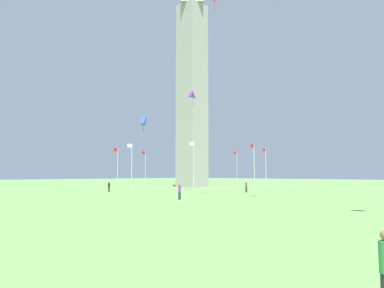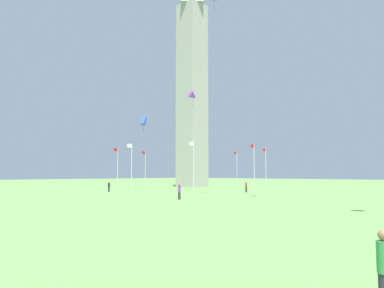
{
  "view_description": "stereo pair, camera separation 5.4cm",
  "coord_description": "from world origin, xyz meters",
  "views": [
    {
      "loc": [
        55.67,
        53.68,
        2.84
      ],
      "look_at": [
        0.0,
        0.0,
        9.22
      ],
      "focal_mm": 33.86,
      "sensor_mm": 36.0,
      "label": 1
    },
    {
      "loc": [
        55.63,
        53.72,
        2.84
      ],
      "look_at": [
        0.0,
        0.0,
        9.22
      ],
      "focal_mm": 33.86,
      "sensor_mm": 36.0,
      "label": 2
    }
  ],
  "objects": [
    {
      "name": "flagpole_sw",
      "position": [
        -11.14,
        -11.2,
        4.58
      ],
      "size": [
        1.12,
        0.14,
        8.39
      ],
      "color": "silver",
      "rests_on": "ground"
    },
    {
      "name": "kite_blue_box",
      "position": [
        14.02,
        1.01,
        12.59
      ],
      "size": [
        1.52,
        1.31,
        2.95
      ],
      "color": "blue"
    },
    {
      "name": "flagpole_se",
      "position": [
        -11.14,
        11.2,
        4.58
      ],
      "size": [
        1.12,
        0.14,
        8.39
      ],
      "color": "silver",
      "rests_on": "ground"
    },
    {
      "name": "flagpole_w",
      "position": [
        0.06,
        -15.84,
        4.58
      ],
      "size": [
        1.12,
        0.14,
        8.39
      ],
      "color": "silver",
      "rests_on": "ground"
    },
    {
      "name": "person_red_shirt",
      "position": [
        9.49,
        20.79,
        0.81
      ],
      "size": [
        0.32,
        0.32,
        1.64
      ],
      "rotation": [
        0.0,
        0.0,
        -2.18
      ],
      "color": "#2D2D38",
      "rests_on": "ground"
    },
    {
      "name": "obelisk_monument",
      "position": [
        0.0,
        0.0,
        22.69
      ],
      "size": [
        4.99,
        4.99,
        45.37
      ],
      "color": "#A8A399",
      "rests_on": "ground"
    },
    {
      "name": "flagpole_e",
      "position": [
        0.06,
        15.84,
        4.58
      ],
      "size": [
        1.12,
        0.14,
        8.39
      ],
      "color": "silver",
      "rests_on": "ground"
    },
    {
      "name": "person_black_shirt",
      "position": [
        23.68,
        4.77,
        0.81
      ],
      "size": [
        0.32,
        0.32,
        1.63
      ],
      "rotation": [
        0.0,
        0.0,
        -2.67
      ],
      "color": "#2D2D38",
      "rests_on": "ground"
    },
    {
      "name": "flagpole_ne",
      "position": [
        11.26,
        11.2,
        4.58
      ],
      "size": [
        1.12,
        0.14,
        8.39
      ],
      "color": "silver",
      "rests_on": "ground"
    },
    {
      "name": "ground_plane",
      "position": [
        0.0,
        0.0,
        0.0
      ],
      "size": [
        260.0,
        260.0,
        0.0
      ],
      "primitive_type": "plane",
      "color": "#609347"
    },
    {
      "name": "flagpole_n",
      "position": [
        15.9,
        0.0,
        4.58
      ],
      "size": [
        1.12,
        0.14,
        8.39
      ],
      "color": "silver",
      "rests_on": "ground"
    },
    {
      "name": "flagpole_nw",
      "position": [
        11.26,
        -11.2,
        4.58
      ],
      "size": [
        1.12,
        0.14,
        8.39
      ],
      "color": "silver",
      "rests_on": "ground"
    },
    {
      "name": "person_purple_shirt",
      "position": [
        27.64,
        24.73,
        0.88
      ],
      "size": [
        0.32,
        0.32,
        1.76
      ],
      "rotation": [
        0.0,
        0.0,
        -2.2
      ],
      "color": "#2D2D38",
      "rests_on": "ground"
    },
    {
      "name": "kite_purple_delta",
      "position": [
        12.32,
        12.14,
        15.91
      ],
      "size": [
        2.16,
        1.91,
        2.88
      ],
      "color": "purple"
    },
    {
      "name": "flagpole_s",
      "position": [
        -15.78,
        0.0,
        4.58
      ],
      "size": [
        1.12,
        0.14,
        8.39
      ],
      "color": "silver",
      "rests_on": "ground"
    }
  ]
}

